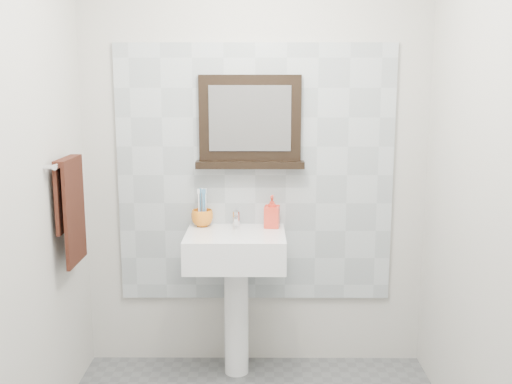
% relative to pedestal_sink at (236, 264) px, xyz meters
% --- Properties ---
extents(back_wall, '(2.00, 0.01, 2.50)m').
position_rel_pedestal_sink_xyz_m(back_wall, '(0.11, 0.23, 0.57)').
color(back_wall, beige).
rests_on(back_wall, ground).
extents(front_wall, '(2.00, 0.01, 2.50)m').
position_rel_pedestal_sink_xyz_m(front_wall, '(0.11, -1.97, 0.57)').
color(front_wall, beige).
rests_on(front_wall, ground).
extents(left_wall, '(0.01, 2.20, 2.50)m').
position_rel_pedestal_sink_xyz_m(left_wall, '(-0.89, -0.87, 0.57)').
color(left_wall, beige).
rests_on(left_wall, ground).
extents(right_wall, '(0.01, 2.20, 2.50)m').
position_rel_pedestal_sink_xyz_m(right_wall, '(1.11, -0.87, 0.57)').
color(right_wall, beige).
rests_on(right_wall, ground).
extents(splashback, '(1.60, 0.02, 1.50)m').
position_rel_pedestal_sink_xyz_m(splashback, '(0.11, 0.21, 0.47)').
color(splashback, '#A7B0B5').
rests_on(splashback, back_wall).
extents(pedestal_sink, '(0.55, 0.44, 0.96)m').
position_rel_pedestal_sink_xyz_m(pedestal_sink, '(0.00, 0.00, 0.00)').
color(pedestal_sink, white).
rests_on(pedestal_sink, ground).
extents(toothbrush_cup, '(0.14, 0.14, 0.10)m').
position_rel_pedestal_sink_xyz_m(toothbrush_cup, '(-0.20, 0.14, 0.23)').
color(toothbrush_cup, orange).
rests_on(toothbrush_cup, pedestal_sink).
extents(toothbrushes, '(0.05, 0.04, 0.21)m').
position_rel_pedestal_sink_xyz_m(toothbrushes, '(-0.19, 0.14, 0.31)').
color(toothbrushes, white).
rests_on(toothbrushes, toothbrush_cup).
extents(soap_dispenser, '(0.10, 0.10, 0.19)m').
position_rel_pedestal_sink_xyz_m(soap_dispenser, '(0.21, 0.12, 0.28)').
color(soap_dispenser, red).
rests_on(soap_dispenser, pedestal_sink).
extents(framed_mirror, '(0.62, 0.11, 0.52)m').
position_rel_pedestal_sink_xyz_m(framed_mirror, '(0.08, 0.19, 0.77)').
color(framed_mirror, black).
rests_on(framed_mirror, back_wall).
extents(towel_bar, '(0.07, 0.40, 0.03)m').
position_rel_pedestal_sink_xyz_m(towel_bar, '(-0.84, -0.24, 0.61)').
color(towel_bar, silver).
rests_on(towel_bar, left_wall).
extents(hand_towel, '(0.06, 0.30, 0.55)m').
position_rel_pedestal_sink_xyz_m(hand_towel, '(-0.83, -0.24, 0.40)').
color(hand_towel, black).
rests_on(hand_towel, towel_bar).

